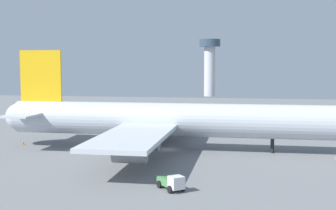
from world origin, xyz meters
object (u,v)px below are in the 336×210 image
object	(u,v)px
safety_cone_tail	(23,143)
control_tower	(210,62)
cargo_airplane	(167,120)
maintenance_van	(79,118)
fuel_truck	(172,182)
safety_cone_nose	(336,157)

from	to	relation	value
safety_cone_tail	control_tower	size ratio (longest dim) A/B	0.02
cargo_airplane	maintenance_van	world-z (taller)	cargo_airplane
fuel_truck	control_tower	size ratio (longest dim) A/B	0.16
safety_cone_nose	safety_cone_tail	world-z (taller)	safety_cone_tail
maintenance_van	control_tower	bearing A→B (deg)	74.94
safety_cone_nose	control_tower	world-z (taller)	control_tower
fuel_truck	maintenance_van	world-z (taller)	fuel_truck
safety_cone_tail	control_tower	world-z (taller)	control_tower
cargo_airplane	safety_cone_nose	distance (m)	31.78
cargo_airplane	fuel_truck	bearing A→B (deg)	-78.73
maintenance_van	cargo_airplane	bearing A→B (deg)	-49.77
cargo_airplane	fuel_truck	size ratio (longest dim) A/B	14.36
safety_cone_tail	control_tower	distance (m)	151.52
maintenance_van	safety_cone_nose	size ratio (longest dim) A/B	9.03
cargo_airplane	control_tower	world-z (taller)	control_tower
cargo_airplane	safety_cone_tail	bearing A→B (deg)	179.14
maintenance_van	control_tower	world-z (taller)	control_tower
cargo_airplane	safety_cone_tail	world-z (taller)	cargo_airplane
safety_cone_tail	control_tower	bearing A→B (deg)	79.65
cargo_airplane	safety_cone_nose	xyz separation A→B (m)	(31.04, -3.97, -5.52)
cargo_airplane	control_tower	distance (m)	149.04
cargo_airplane	control_tower	xyz separation A→B (m)	(-3.42, 148.52, 11.99)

